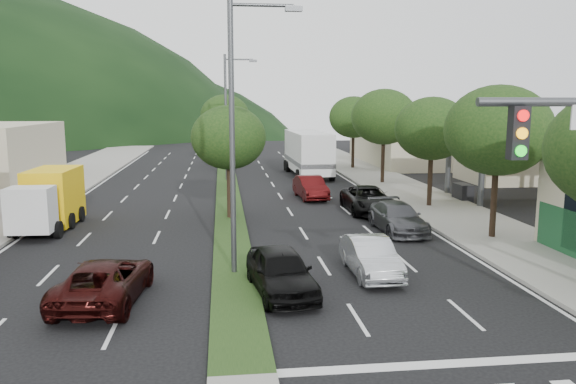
{
  "coord_description": "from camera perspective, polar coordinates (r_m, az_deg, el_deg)",
  "views": [
    {
      "loc": [
        -0.37,
        -12.06,
        6.3
      ],
      "look_at": [
        2.66,
        13.54,
        2.16
      ],
      "focal_mm": 35.0,
      "sensor_mm": 36.0,
      "label": 1
    }
  ],
  "objects": [
    {
      "name": "tree_r_d",
      "position": [
        43.86,
        9.72,
        7.53
      ],
      "size": [
        5.0,
        5.0,
        7.17
      ],
      "color": "black",
      "rests_on": "sidewalk_right"
    },
    {
      "name": "streetlight_mid",
      "position": [
        45.07,
        -6.08,
        8.16
      ],
      "size": [
        2.6,
        0.25,
        10.0
      ],
      "color": "#47494C",
      "rests_on": "ground"
    },
    {
      "name": "car_queue_a",
      "position": [
        18.74,
        -0.72,
        -8.05
      ],
      "size": [
        2.39,
        4.7,
        1.53
      ],
      "primitive_type": "imported",
      "rotation": [
        0.0,
        0.0,
        0.13
      ],
      "color": "black",
      "rests_on": "ground"
    },
    {
      "name": "suv_maroon",
      "position": [
        18.94,
        -18.12,
        -8.54
      ],
      "size": [
        2.78,
        5.23,
        1.4
      ],
      "primitive_type": "imported",
      "rotation": [
        0.0,
        0.0,
        3.05
      ],
      "color": "black",
      "rests_on": "ground"
    },
    {
      "name": "car_queue_b",
      "position": [
        28.05,
        11.07,
        -2.56
      ],
      "size": [
        2.1,
        4.9,
        1.41
      ],
      "primitive_type": "imported",
      "rotation": [
        0.0,
        0.0,
        0.03
      ],
      "color": "#434347",
      "rests_on": "ground"
    },
    {
      "name": "box_truck",
      "position": [
        30.6,
        -23.03,
        -0.85
      ],
      "size": [
        2.49,
        6.02,
        2.93
      ],
      "rotation": [
        0.0,
        0.0,
        3.11
      ],
      "color": "silver",
      "rests_on": "ground"
    },
    {
      "name": "ground",
      "position": [
        13.61,
        -4.65,
        -18.48
      ],
      "size": [
        160.0,
        160.0,
        0.0
      ],
      "primitive_type": "plane",
      "color": "black",
      "rests_on": "ground"
    },
    {
      "name": "car_queue_c",
      "position": [
        37.01,
        2.3,
        0.47
      ],
      "size": [
        1.9,
        4.58,
        1.48
      ],
      "primitive_type": "imported",
      "rotation": [
        0.0,
        0.0,
        0.08
      ],
      "color": "#440B0C",
      "rests_on": "ground"
    },
    {
      "name": "median",
      "position": [
        40.54,
        -6.15,
        0.21
      ],
      "size": [
        1.6,
        56.0,
        0.12
      ],
      "primitive_type": "cube",
      "color": "#1B3613",
      "rests_on": "ground"
    },
    {
      "name": "sidewalk_left",
      "position": [
        39.64,
        -25.23,
        -0.79
      ],
      "size": [
        6.0,
        90.0,
        0.15
      ],
      "primitive_type": "cube",
      "color": "gray",
      "rests_on": "ground"
    },
    {
      "name": "motorhome",
      "position": [
        48.57,
        2.03,
        4.05
      ],
      "size": [
        3.28,
        9.9,
        3.77
      ],
      "rotation": [
        0.0,
        0.0,
        0.02
      ],
      "color": "silver",
      "rests_on": "ground"
    },
    {
      "name": "gas_canopy",
      "position": [
        39.22,
        22.99,
        5.99
      ],
      "size": [
        12.2,
        8.2,
        5.25
      ],
      "color": "silver",
      "rests_on": "ground"
    },
    {
      "name": "car_queue_d",
      "position": [
        32.71,
        8.13,
        -0.76
      ],
      "size": [
        2.54,
        5.37,
        1.48
      ],
      "primitive_type": "imported",
      "rotation": [
        0.0,
        0.0,
        -0.02
      ],
      "color": "black",
      "rests_on": "ground"
    },
    {
      "name": "sedan_silver",
      "position": [
        20.93,
        8.38,
        -6.52
      ],
      "size": [
        1.51,
        4.2,
        1.38
      ],
      "primitive_type": "imported",
      "rotation": [
        0.0,
        0.0,
        0.01
      ],
      "color": "silver",
      "rests_on": "ground"
    },
    {
      "name": "sidewalk_right",
      "position": [
        39.72,
        12.25,
        -0.11
      ],
      "size": [
        5.0,
        90.0,
        0.15
      ],
      "primitive_type": "cube",
      "color": "gray",
      "rests_on": "ground"
    },
    {
      "name": "tree_med_near",
      "position": [
        30.12,
        -6.06,
        5.51
      ],
      "size": [
        4.0,
        4.0,
        6.02
      ],
      "color": "black",
      "rests_on": "median"
    },
    {
      "name": "streetlight_near",
      "position": [
        20.08,
        -5.13,
        7.04
      ],
      "size": [
        2.6,
        0.25,
        10.0
      ],
      "color": "#47494C",
      "rests_on": "ground"
    },
    {
      "name": "tree_r_c",
      "position": [
        34.4,
        14.42,
        6.25
      ],
      "size": [
        4.4,
        4.4,
        6.48
      ],
      "color": "black",
      "rests_on": "sidewalk_right"
    },
    {
      "name": "tree_med_far",
      "position": [
        56.08,
        -6.43,
        7.74
      ],
      "size": [
        4.8,
        4.8,
        6.94
      ],
      "color": "black",
      "rests_on": "median"
    },
    {
      "name": "tree_r_e",
      "position": [
        53.53,
        6.67,
        7.55
      ],
      "size": [
        4.6,
        4.6,
        6.71
      ],
      "color": "black",
      "rests_on": "sidewalk_right"
    },
    {
      "name": "bldg_right_far",
      "position": [
        59.59,
        12.8,
        5.33
      ],
      "size": [
        10.0,
        16.0,
        5.2
      ],
      "primitive_type": "cube",
      "color": "beige",
      "rests_on": "ground"
    },
    {
      "name": "tree_r_b",
      "position": [
        27.08,
        20.55,
        5.87
      ],
      "size": [
        4.8,
        4.8,
        6.94
      ],
      "color": "black",
      "rests_on": "sidewalk_right"
    }
  ]
}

